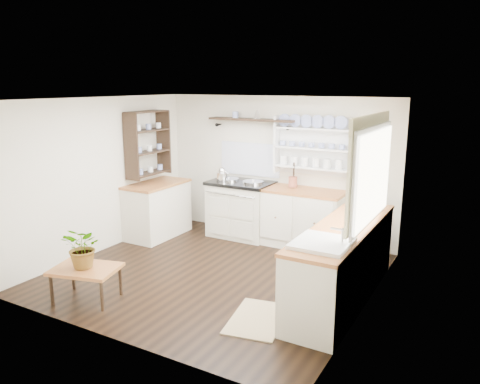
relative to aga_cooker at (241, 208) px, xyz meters
The scene contains 19 objects.
floor 1.71m from the aga_cooker, 72.74° to the right, with size 4.00×3.80×0.01m, color black.
wall_back 0.90m from the aga_cooker, 34.10° to the left, with size 4.00×0.02×2.30m, color silver.
wall_right 3.02m from the aga_cooker, 32.25° to the right, with size 0.02×3.80×2.30m, color silver.
wall_left 2.28m from the aga_cooker, 133.93° to the right, with size 0.02×3.80×2.30m, color silver.
ceiling 2.46m from the aga_cooker, 72.74° to the right, with size 4.00×3.80×0.01m, color white.
window 3.02m from the aga_cooker, 30.23° to the right, with size 0.08×1.55×1.22m.
aga_cooker is the anchor object (origin of this frame).
back_cabinets 1.09m from the aga_cooker, ahead, with size 1.27×0.63×0.90m.
right_cabinets 2.64m from the aga_cooker, 33.89° to the right, with size 0.62×2.43×0.90m.
belfast_sink 3.13m from the aga_cooker, 45.41° to the right, with size 0.55×0.60×0.45m.
left_cabinets 1.38m from the aga_cooker, 151.08° to the right, with size 0.62×1.13×0.90m.
plate_rack 1.60m from the aga_cooker, 14.48° to the left, with size 1.20×0.22×0.90m.
high_shelf 1.46m from the aga_cooker, 67.06° to the left, with size 1.50×0.29×0.16m.
left_shelving 1.86m from the aga_cooker, 153.65° to the right, with size 0.28×0.80×1.05m, color black.
kettle 0.65m from the aga_cooker, 156.85° to the right, with size 0.18×0.18×0.22m, color silver, non-canonical shape.
utensil_crock 1.02m from the aga_cooker, ahead, with size 0.13×0.13×0.16m, color brown.
center_table 3.00m from the aga_cooker, 97.84° to the right, with size 0.86×0.71×0.40m.
potted_plant 3.00m from the aga_cooker, 97.84° to the right, with size 0.45×0.39×0.50m, color #3F7233.
floor_rug 2.91m from the aga_cooker, 57.12° to the right, with size 0.55×0.85×0.02m, color #897A50.
Camera 1 is at (3.17, -4.96, 2.49)m, focal length 35.00 mm.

